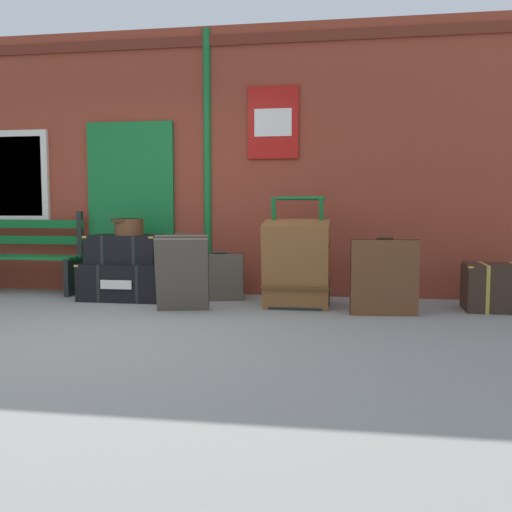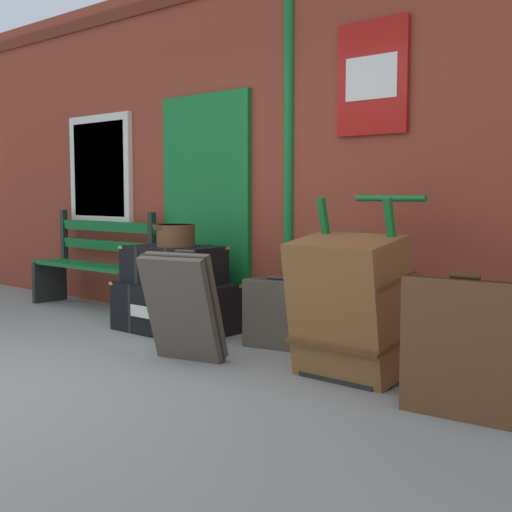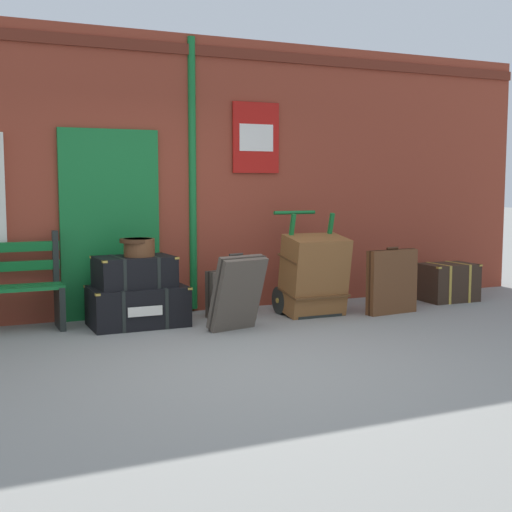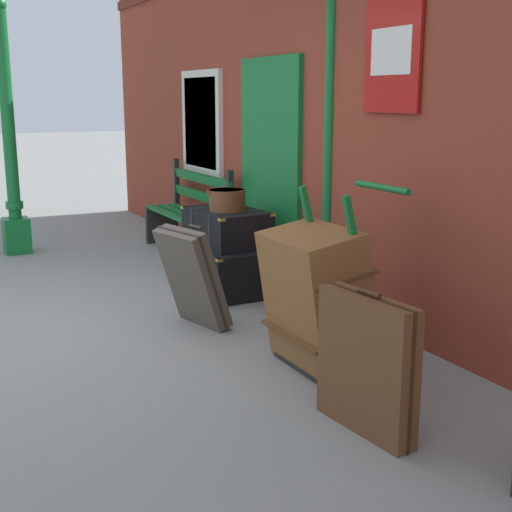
% 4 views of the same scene
% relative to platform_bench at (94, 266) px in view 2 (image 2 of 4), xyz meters
% --- Properties ---
extents(brick_facade, '(10.40, 0.35, 3.20)m').
position_rel_platform_bench_xyz_m(brick_facade, '(1.90, 0.44, 1.15)').
color(brick_facade, brown).
rests_on(brick_facade, ground).
extents(platform_bench, '(1.60, 0.43, 1.01)m').
position_rel_platform_bench_xyz_m(platform_bench, '(0.00, 0.00, 0.00)').
color(platform_bench, '#146B2D').
rests_on(platform_bench, ground).
extents(steamer_trunk_base, '(1.01, 0.66, 0.43)m').
position_rel_platform_bench_xyz_m(steamer_trunk_base, '(1.53, -0.26, -0.23)').
color(steamer_trunk_base, black).
rests_on(steamer_trunk_base, ground).
extents(steamer_trunk_middle, '(0.84, 0.59, 0.33)m').
position_rel_platform_bench_xyz_m(steamer_trunk_middle, '(1.51, -0.25, 0.14)').
color(steamer_trunk_middle, black).
rests_on(steamer_trunk_middle, steamer_trunk_base).
extents(round_hatbox, '(0.37, 0.34, 0.19)m').
position_rel_platform_bench_xyz_m(round_hatbox, '(1.55, -0.27, 0.40)').
color(round_hatbox, brown).
rests_on(round_hatbox, steamer_trunk_middle).
extents(porters_trolley, '(0.71, 0.67, 1.18)m').
position_rel_platform_bench_xyz_m(porters_trolley, '(3.51, -0.37, -0.18)').
color(porters_trolley, black).
rests_on(porters_trolley, ground).
extents(large_brown_trunk, '(0.70, 0.57, 0.94)m').
position_rel_platform_bench_xyz_m(large_brown_trunk, '(3.51, -0.54, 0.02)').
color(large_brown_trunk, brown).
rests_on(large_brown_trunk, ground).
extents(suitcase_charcoal, '(0.54, 0.27, 0.57)m').
position_rel_platform_bench_xyz_m(suitcase_charcoal, '(2.61, -0.18, -0.18)').
color(suitcase_charcoal, '#51473D').
rests_on(suitcase_charcoal, ground).
extents(suitcase_cream, '(0.66, 0.20, 0.78)m').
position_rel_platform_bench_xyz_m(suitcase_cream, '(4.40, -0.80, -0.07)').
color(suitcase_cream, brown).
rests_on(suitcase_cream, ground).
extents(suitcase_beige, '(0.60, 0.48, 0.80)m').
position_rel_platform_bench_xyz_m(suitcase_beige, '(2.39, -0.95, -0.05)').
color(suitcase_beige, '#51473D').
rests_on(suitcase_beige, ground).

